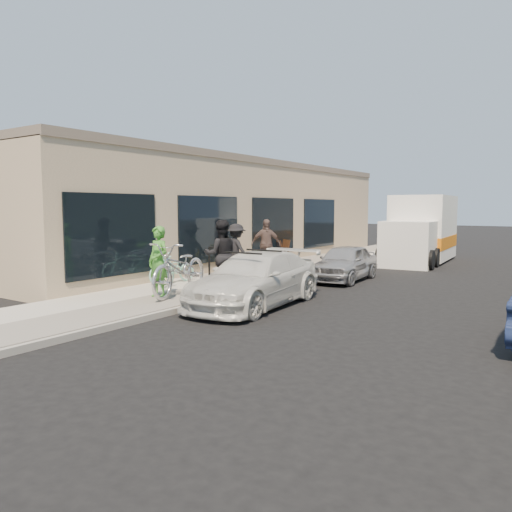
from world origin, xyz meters
The scene contains 17 objects.
ground centered at (0.00, 0.00, 0.00)m, with size 120.00×120.00×0.00m, color black.
sidewalk centered at (-2.00, 3.00, 0.07)m, with size 3.00×34.00×0.15m, color #AEA89D.
curb centered at (-0.45, 3.00, 0.07)m, with size 0.12×34.00×0.13m, color gray.
storefront centered at (-5.24, 7.99, 2.12)m, with size 3.60×20.00×4.22m.
bike_rack centered at (-3.02, 3.82, 0.71)m, with size 0.27×0.62×0.93m.
sandwich_board centered at (-3.38, 8.38, 0.60)m, with size 0.68×0.68×0.87m.
sedan_white centered at (0.51, 0.84, 0.63)m, with size 2.07×4.48×1.31m.
sedan_silver centered at (0.54, 5.86, 0.57)m, with size 1.36×3.37×1.15m, color #9E9FA4.
moving_truck centered at (0.94, 12.81, 1.26)m, with size 2.57×5.90×2.83m.
tandem_bike centered at (-1.38, 0.31, 0.82)m, with size 0.89×2.54×1.33m, color silver.
woman_rider centered at (-1.60, -0.22, 1.02)m, with size 0.63×0.41×1.73m, color #3F8B2E.
man_standing centered at (-1.10, 1.58, 1.08)m, with size 0.90×0.70×1.85m, color black.
cruiser_bike_a centered at (-2.67, 1.15, 0.61)m, with size 0.43×1.54×0.93m, color #96E0C7.
cruiser_bike_b centered at (-2.96, 1.66, 0.56)m, with size 0.54×1.56×0.82m, color #96E0C7.
cruiser_bike_c centered at (-2.85, 4.52, 0.59)m, with size 0.42×1.47×0.89m, color gold.
bystander_a centered at (-2.47, 4.12, 0.98)m, with size 1.07×0.61×1.65m, color black.
bystander_b centered at (-2.40, 5.76, 1.04)m, with size 1.04×0.43×1.77m, color brown.
Camera 1 is at (7.09, -8.81, 2.32)m, focal length 35.00 mm.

